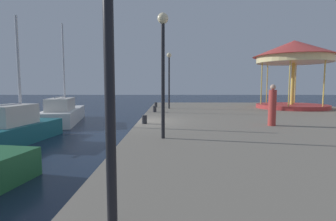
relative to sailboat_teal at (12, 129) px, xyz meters
The scene contains 11 objects.
ground_plane 5.77m from the sailboat_teal, 15.48° to the left, with size 120.00×120.00×0.00m, color #162338.
quay_dock 13.44m from the sailboat_teal, ahead, with size 15.64×28.91×0.80m, color gray.
sailboat_teal is the anchor object (origin of this frame).
sailboat_white 6.56m from the sailboat_teal, 93.12° to the left, with size 3.28×7.02×6.95m.
carousel 19.52m from the sailboat_teal, 28.50° to the left, with size 6.19×6.19×5.27m.
lamp_post_mid_promenade 8.01m from the sailboat_teal, 22.18° to the right, with size 0.36×0.36×4.15m.
lamp_post_far_end 11.66m from the sailboat_teal, 51.13° to the left, with size 0.36×0.36×4.30m.
bollard_south 8.61m from the sailboat_teal, 44.92° to the left, with size 0.24×0.24×0.40m, color #2D2D33.
bollard_north 5.96m from the sailboat_teal, ahead, with size 0.24×0.24×0.40m, color #2D2D33.
bollard_center 11.65m from the sailboat_teal, 59.24° to the left, with size 0.24×0.24×0.40m, color #2D2D33.
person_far_corner 11.72m from the sailboat_teal, ahead, with size 0.34×0.34×1.84m.
Camera 1 is at (1.57, -13.08, 2.58)m, focal length 27.91 mm.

